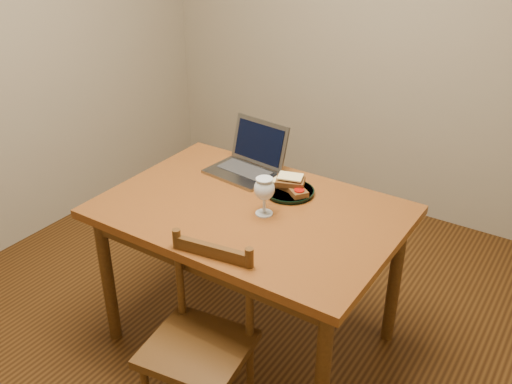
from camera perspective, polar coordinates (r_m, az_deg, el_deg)
The scene contains 10 objects.
floor at distance 3.03m, azimuth -1.87°, elevation -13.02°, with size 3.20×3.20×0.02m, color black.
back_wall at distance 3.77m, azimuth 12.59°, elevation 17.05°, with size 3.20×0.02×2.60m, color gray.
table at distance 2.56m, azimuth -0.53°, elevation -3.27°, with size 1.30×0.90×0.74m.
chair at distance 2.30m, azimuth -5.65°, elevation -14.04°, with size 0.44×0.42×0.41m.
plate at distance 2.63m, azimuth 3.36°, elevation 0.03°, with size 0.23×0.23×0.02m, color black.
sandwich_cheese at distance 2.64m, azimuth 2.77°, elevation 0.87°, with size 0.12×0.07×0.04m, color #381E0C, non-canonical shape.
sandwich_tomato at distance 2.59m, azimuth 4.09°, elevation 0.23°, with size 0.12×0.07×0.04m, color #381E0C, non-canonical shape.
sandwich_top at distance 2.61m, azimuth 3.45°, elevation 1.17°, with size 0.13×0.08×0.04m, color #381E0C, non-canonical shape.
milk_glass at distance 2.42m, azimuth 0.83°, elevation -0.43°, with size 0.09×0.09×0.17m, color white, non-canonical shape.
laptop at distance 2.83m, azimuth -0.62°, elevation 3.39°, with size 0.35×0.33×0.23m.
Camera 1 is at (1.33, -1.85, 1.99)m, focal length 40.00 mm.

